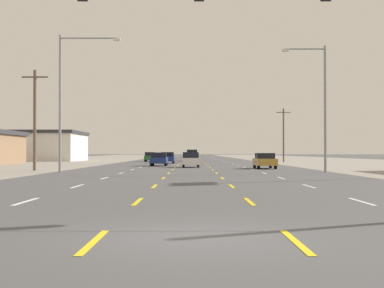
{
  "coord_description": "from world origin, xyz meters",
  "views": [
    {
      "loc": [
        -0.05,
        -9.8,
        1.56
      ],
      "look_at": [
        0.25,
        83.98,
        2.95
      ],
      "focal_mm": 50.27,
      "sensor_mm": 36.0,
      "label": 1
    }
  ],
  "objects_px": {
    "hatchback_inner_left_midfar": "(166,158)",
    "hatchback_center_turn_far": "(189,157)",
    "streetlight_right_row_0": "(319,100)",
    "suv_center_turn_farthest": "(190,155)",
    "sedan_far_left_distant_a": "(157,156)",
    "suv_center_turn_distant_b": "(190,154)",
    "sedan_inner_left_mid": "(157,159)",
    "streetlight_left_row_0": "(65,92)",
    "sedan_far_right_nearest": "(263,161)",
    "hatchback_far_left_farther": "(149,157)",
    "hatchback_center_turn_near": "(189,160)"
  },
  "relations": [
    {
      "from": "suv_center_turn_distant_b",
      "to": "hatchback_far_left_farther",
      "type": "bearing_deg",
      "value": -99.07
    },
    {
      "from": "sedan_far_right_nearest",
      "to": "hatchback_center_turn_near",
      "type": "height_order",
      "value": "hatchback_center_turn_near"
    },
    {
      "from": "hatchback_far_left_farther",
      "to": "suv_center_turn_farthest",
      "type": "xyz_separation_m",
      "value": [
        6.76,
        9.72,
        0.24
      ]
    },
    {
      "from": "sedan_far_left_distant_a",
      "to": "suv_center_turn_distant_b",
      "type": "relative_size",
      "value": 0.92
    },
    {
      "from": "sedan_far_right_nearest",
      "to": "streetlight_left_row_0",
      "type": "xyz_separation_m",
      "value": [
        -16.45,
        -9.28,
        5.37
      ]
    },
    {
      "from": "hatchback_center_turn_near",
      "to": "hatchback_center_turn_far",
      "type": "height_order",
      "value": "same"
    },
    {
      "from": "hatchback_center_turn_near",
      "to": "hatchback_inner_left_midfar",
      "type": "xyz_separation_m",
      "value": [
        -3.16,
        18.66,
        0.0
      ]
    },
    {
      "from": "suv_center_turn_distant_b",
      "to": "streetlight_left_row_0",
      "type": "bearing_deg",
      "value": -96.2
    },
    {
      "from": "streetlight_left_row_0",
      "to": "hatchback_inner_left_midfar",
      "type": "bearing_deg",
      "value": 78.81
    },
    {
      "from": "sedan_far_right_nearest",
      "to": "sedan_far_left_distant_a",
      "type": "distance_m",
      "value": 66.29
    },
    {
      "from": "suv_center_turn_distant_b",
      "to": "streetlight_right_row_0",
      "type": "relative_size",
      "value": 0.5
    },
    {
      "from": "hatchback_far_left_farther",
      "to": "sedan_far_left_distant_a",
      "type": "relative_size",
      "value": 0.87
    },
    {
      "from": "hatchback_inner_left_midfar",
      "to": "sedan_far_left_distant_a",
      "type": "relative_size",
      "value": 0.87
    },
    {
      "from": "streetlight_right_row_0",
      "to": "suv_center_turn_farthest",
      "type": "bearing_deg",
      "value": 100.08
    },
    {
      "from": "hatchback_center_turn_far",
      "to": "suv_center_turn_farthest",
      "type": "relative_size",
      "value": 0.8
    },
    {
      "from": "hatchback_center_turn_near",
      "to": "hatchback_far_left_farther",
      "type": "relative_size",
      "value": 1.0
    },
    {
      "from": "sedan_far_right_nearest",
      "to": "sedan_far_left_distant_a",
      "type": "relative_size",
      "value": 1.0
    },
    {
      "from": "hatchback_center_turn_far",
      "to": "streetlight_right_row_0",
      "type": "bearing_deg",
      "value": -76.45
    },
    {
      "from": "hatchback_center_turn_far",
      "to": "suv_center_turn_distant_b",
      "type": "distance_m",
      "value": 45.38
    },
    {
      "from": "suv_center_turn_farthest",
      "to": "streetlight_right_row_0",
      "type": "distance_m",
      "value": 56.65
    },
    {
      "from": "hatchback_center_turn_far",
      "to": "hatchback_inner_left_midfar",
      "type": "bearing_deg",
      "value": -107.5
    },
    {
      "from": "sedan_far_right_nearest",
      "to": "hatchback_center_turn_near",
      "type": "distance_m",
      "value": 8.08
    },
    {
      "from": "suv_center_turn_distant_b",
      "to": "suv_center_turn_farthest",
      "type": "bearing_deg",
      "value": -89.71
    },
    {
      "from": "hatchback_center_turn_far",
      "to": "suv_center_turn_farthest",
      "type": "bearing_deg",
      "value": 89.15
    },
    {
      "from": "sedan_inner_left_mid",
      "to": "suv_center_turn_distant_b",
      "type": "xyz_separation_m",
      "value": [
        3.54,
        68.15,
        0.27
      ]
    },
    {
      "from": "sedan_inner_left_mid",
      "to": "suv_center_turn_farthest",
      "type": "xyz_separation_m",
      "value": [
        3.7,
        36.51,
        0.27
      ]
    },
    {
      "from": "suv_center_turn_farthest",
      "to": "streetlight_left_row_0",
      "type": "xyz_separation_m",
      "value": [
        -9.64,
        -55.6,
        5.09
      ]
    },
    {
      "from": "suv_center_turn_distant_b",
      "to": "sedan_far_right_nearest",
      "type": "bearing_deg",
      "value": -84.89
    },
    {
      "from": "sedan_far_right_nearest",
      "to": "suv_center_turn_farthest",
      "type": "height_order",
      "value": "suv_center_turn_farthest"
    },
    {
      "from": "hatchback_far_left_farther",
      "to": "suv_center_turn_distant_b",
      "type": "height_order",
      "value": "suv_center_turn_distant_b"
    },
    {
      "from": "hatchback_inner_left_midfar",
      "to": "hatchback_center_turn_far",
      "type": "bearing_deg",
      "value": 72.5
    },
    {
      "from": "hatchback_far_left_farther",
      "to": "suv_center_turn_farthest",
      "type": "bearing_deg",
      "value": 55.16
    },
    {
      "from": "sedan_far_right_nearest",
      "to": "sedan_inner_left_mid",
      "type": "xyz_separation_m",
      "value": [
        -10.51,
        9.82,
        0.0
      ]
    },
    {
      "from": "suv_center_turn_distant_b",
      "to": "streetlight_right_row_0",
      "type": "height_order",
      "value": "streetlight_right_row_0"
    },
    {
      "from": "sedan_far_right_nearest",
      "to": "streetlight_right_row_0",
      "type": "xyz_separation_m",
      "value": [
        3.07,
        -9.28,
        4.78
      ]
    },
    {
      "from": "sedan_inner_left_mid",
      "to": "hatchback_inner_left_midfar",
      "type": "xyz_separation_m",
      "value": [
        0.41,
        12.98,
        0.03
      ]
    },
    {
      "from": "sedan_far_left_distant_a",
      "to": "streetlight_right_row_0",
      "type": "relative_size",
      "value": 0.46
    },
    {
      "from": "suv_center_turn_farthest",
      "to": "hatchback_far_left_farther",
      "type": "bearing_deg",
      "value": -124.84
    },
    {
      "from": "suv_center_turn_farthest",
      "to": "sedan_far_left_distant_a",
      "type": "relative_size",
      "value": 1.09
    },
    {
      "from": "sedan_far_right_nearest",
      "to": "streetlight_right_row_0",
      "type": "bearing_deg",
      "value": -71.66
    },
    {
      "from": "hatchback_far_left_farther",
      "to": "suv_center_turn_farthest",
      "type": "height_order",
      "value": "suv_center_turn_farthest"
    },
    {
      "from": "sedan_far_left_distant_a",
      "to": "suv_center_turn_distant_b",
      "type": "xyz_separation_m",
      "value": [
        6.92,
        13.15,
        0.27
      ]
    },
    {
      "from": "hatchback_center_turn_near",
      "to": "streetlight_right_row_0",
      "type": "height_order",
      "value": "streetlight_right_row_0"
    },
    {
      "from": "sedan_inner_left_mid",
      "to": "suv_center_turn_distant_b",
      "type": "relative_size",
      "value": 0.92
    },
    {
      "from": "hatchback_far_left_farther",
      "to": "hatchback_inner_left_midfar",
      "type": "bearing_deg",
      "value": -75.88
    },
    {
      "from": "streetlight_right_row_0",
      "to": "streetlight_left_row_0",
      "type": "bearing_deg",
      "value": 180.0
    },
    {
      "from": "sedan_far_right_nearest",
      "to": "suv_center_turn_farthest",
      "type": "xyz_separation_m",
      "value": [
        -6.81,
        46.32,
        0.27
      ]
    },
    {
      "from": "sedan_far_right_nearest",
      "to": "streetlight_right_row_0",
      "type": "relative_size",
      "value": 0.46
    },
    {
      "from": "hatchback_inner_left_midfar",
      "to": "streetlight_right_row_0",
      "type": "distance_m",
      "value": 35.0
    },
    {
      "from": "sedan_inner_left_mid",
      "to": "streetlight_left_row_0",
      "type": "bearing_deg",
      "value": -107.28
    }
  ]
}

